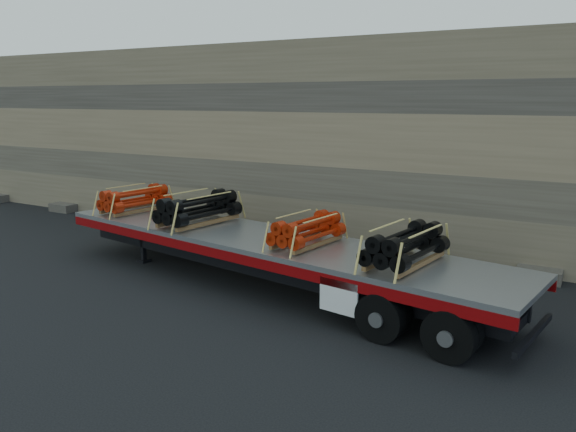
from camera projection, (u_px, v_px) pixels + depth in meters
name	position (u px, v px, depth m)	size (l,w,h in m)	color
ground	(240.00, 288.00, 15.30)	(120.00, 120.00, 0.00)	black
rock_wall	(342.00, 143.00, 20.10)	(44.00, 3.00, 7.00)	#7A6B54
trailer	(265.00, 262.00, 15.28)	(14.07, 2.70, 1.41)	#A8AAAF
bundle_front	(135.00, 200.00, 18.46)	(1.09, 2.19, 0.78)	#AE2109
bundle_midfront	(198.00, 209.00, 16.62)	(1.23, 2.46, 0.87)	black
bundle_midrear	(307.00, 231.00, 14.21)	(1.03, 2.06, 0.73)	#AE2109
bundle_rear	(405.00, 247.00, 12.55)	(1.14, 2.28, 0.81)	black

